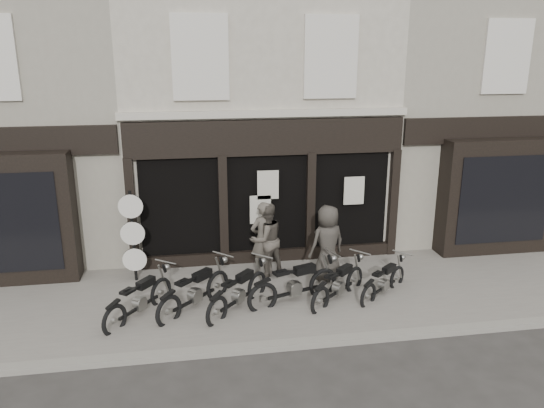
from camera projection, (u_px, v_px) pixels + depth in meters
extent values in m
plane|color=#2D2B28|center=(288.00, 316.00, 11.53)|extent=(90.00, 90.00, 0.00)
cube|color=slate|center=(281.00, 295.00, 12.37)|extent=(30.00, 4.20, 0.12)
cube|color=gray|center=(300.00, 344.00, 10.33)|extent=(30.00, 0.25, 0.13)
cube|color=#B8B09D|center=(252.00, 100.00, 16.07)|extent=(7.20, 6.00, 8.20)
cube|color=black|center=(267.00, 138.00, 13.33)|extent=(7.10, 0.18, 0.90)
cube|color=black|center=(267.00, 211.00, 13.94)|extent=(6.50, 0.10, 2.95)
cube|color=black|center=(267.00, 257.00, 14.23)|extent=(7.10, 0.20, 0.44)
cube|color=#B5AD9D|center=(267.00, 113.00, 13.19)|extent=(7.30, 0.22, 0.18)
cube|color=beige|center=(200.00, 57.00, 12.56)|extent=(1.35, 0.12, 2.00)
cube|color=black|center=(200.00, 57.00, 12.59)|extent=(1.05, 0.06, 1.70)
cube|color=beige|center=(331.00, 57.00, 13.06)|extent=(1.35, 0.12, 2.00)
cube|color=black|center=(330.00, 57.00, 13.09)|extent=(1.05, 0.06, 1.70)
cube|color=black|center=(132.00, 216.00, 13.31)|extent=(0.22, 0.22, 3.00)
cube|color=black|center=(223.00, 212.00, 13.67)|extent=(0.22, 0.22, 3.00)
cube|color=black|center=(310.00, 208.00, 14.02)|extent=(0.22, 0.22, 3.00)
cube|color=black|center=(393.00, 204.00, 14.38)|extent=(0.22, 0.22, 3.00)
cube|color=beige|center=(268.00, 185.00, 13.55)|extent=(0.55, 0.04, 0.75)
cube|color=beige|center=(354.00, 191.00, 13.98)|extent=(0.55, 0.04, 0.75)
cube|color=beige|center=(260.00, 210.00, 13.71)|extent=(0.55, 0.04, 0.75)
cube|color=gray|center=(30.00, 104.00, 15.08)|extent=(5.50, 6.00, 8.20)
cube|color=black|center=(5.00, 219.00, 12.58)|extent=(3.20, 0.70, 3.20)
cube|color=black|center=(0.00, 224.00, 12.25)|extent=(2.60, 0.06, 2.40)
cube|color=gray|center=(447.00, 97.00, 17.05)|extent=(5.50, 6.00, 8.20)
cube|color=black|center=(497.00, 196.00, 14.55)|extent=(3.20, 0.70, 3.20)
cube|color=black|center=(504.00, 200.00, 14.22)|extent=(2.60, 0.06, 2.40)
cube|color=black|center=(499.00, 129.00, 14.33)|extent=(5.40, 0.16, 0.70)
cube|color=beige|center=(507.00, 57.00, 13.81)|extent=(1.30, 0.10, 1.90)
cube|color=black|center=(506.00, 57.00, 13.84)|extent=(1.00, 0.06, 1.60)
torus|color=black|center=(161.00, 292.00, 11.91)|extent=(0.48, 0.60, 0.68)
torus|color=black|center=(115.00, 320.00, 10.67)|extent=(0.48, 0.60, 0.68)
cube|color=black|center=(139.00, 307.00, 11.30)|extent=(0.76, 0.98, 0.06)
cube|color=gray|center=(139.00, 303.00, 11.30)|extent=(0.29, 0.30, 0.26)
cube|color=black|center=(146.00, 283.00, 11.39)|extent=(0.41, 0.47, 0.17)
cube|color=black|center=(128.00, 291.00, 10.91)|extent=(0.34, 0.36, 0.06)
cylinder|color=gray|center=(165.00, 262.00, 11.91)|extent=(0.48, 0.38, 0.04)
torus|color=black|center=(217.00, 286.00, 12.20)|extent=(0.57, 0.58, 0.72)
torus|color=black|center=(169.00, 311.00, 11.00)|extent=(0.57, 0.58, 0.72)
cube|color=black|center=(194.00, 300.00, 11.61)|extent=(0.92, 0.93, 0.06)
cube|color=gray|center=(195.00, 296.00, 11.60)|extent=(0.31, 0.31, 0.28)
cube|color=black|center=(202.00, 275.00, 11.69)|extent=(0.47, 0.47, 0.18)
cube|color=black|center=(183.00, 282.00, 11.21)|extent=(0.37, 0.37, 0.06)
cylinder|color=gray|center=(223.00, 254.00, 12.18)|extent=(0.46, 0.46, 0.04)
torus|color=black|center=(257.00, 286.00, 12.20)|extent=(0.53, 0.58, 0.70)
torus|color=black|center=(217.00, 312.00, 11.00)|extent=(0.53, 0.58, 0.70)
cube|color=black|center=(238.00, 300.00, 11.61)|extent=(0.85, 0.94, 0.06)
cube|color=gray|center=(238.00, 296.00, 11.60)|extent=(0.30, 0.31, 0.27)
cube|color=black|center=(245.00, 276.00, 11.69)|extent=(0.44, 0.47, 0.17)
cube|color=black|center=(229.00, 284.00, 11.22)|extent=(0.36, 0.36, 0.06)
cylinder|color=gray|center=(262.00, 256.00, 12.19)|extent=(0.47, 0.42, 0.04)
torus|color=black|center=(323.00, 283.00, 12.29)|extent=(0.73, 0.34, 0.74)
torus|color=black|center=(263.00, 298.00, 11.55)|extent=(0.73, 0.34, 0.74)
cube|color=black|center=(294.00, 292.00, 11.93)|extent=(1.24, 0.49, 0.07)
cube|color=gray|center=(294.00, 289.00, 11.92)|extent=(0.31, 0.27, 0.28)
cube|color=black|center=(305.00, 269.00, 11.92)|extent=(0.54, 0.34, 0.19)
cube|color=black|center=(281.00, 273.00, 11.63)|extent=(0.38, 0.32, 0.07)
cylinder|color=gray|center=(332.00, 253.00, 12.19)|extent=(0.25, 0.61, 0.04)
torus|color=black|center=(354.00, 280.00, 12.56)|extent=(0.56, 0.50, 0.67)
torus|color=black|center=(320.00, 301.00, 11.51)|extent=(0.56, 0.50, 0.67)
cube|color=black|center=(338.00, 292.00, 12.04)|extent=(0.91, 0.80, 0.06)
cube|color=gray|center=(338.00, 288.00, 12.04)|extent=(0.29, 0.29, 0.25)
cube|color=black|center=(345.00, 270.00, 12.11)|extent=(0.45, 0.42, 0.17)
cube|color=black|center=(331.00, 276.00, 11.69)|extent=(0.35, 0.34, 0.06)
cylinder|color=gray|center=(360.00, 252.00, 12.54)|extent=(0.40, 0.45, 0.04)
torus|color=black|center=(397.00, 278.00, 12.73)|extent=(0.52, 0.45, 0.61)
torus|color=black|center=(368.00, 296.00, 11.79)|extent=(0.52, 0.45, 0.61)
cube|color=black|center=(383.00, 288.00, 12.27)|extent=(0.85, 0.71, 0.05)
cube|color=gray|center=(384.00, 285.00, 12.27)|extent=(0.27, 0.26, 0.23)
cube|color=black|center=(389.00, 269.00, 12.33)|extent=(0.42, 0.38, 0.15)
cube|color=black|center=(378.00, 274.00, 11.95)|extent=(0.32, 0.31, 0.05)
cylinder|color=gray|center=(402.00, 253.00, 12.71)|extent=(0.36, 0.42, 0.03)
imported|color=#4D483F|center=(263.00, 238.00, 13.19)|extent=(0.80, 0.67, 1.88)
imported|color=#48423A|center=(266.00, 239.00, 13.16)|extent=(1.11, 1.01, 1.86)
imported|color=#35312C|center=(327.00, 243.00, 12.84)|extent=(1.07, 0.86, 1.89)
cylinder|color=black|center=(137.00, 283.00, 13.09)|extent=(0.37, 0.37, 0.06)
cylinder|color=black|center=(133.00, 239.00, 12.76)|extent=(0.07, 0.07, 2.39)
cylinder|color=black|center=(131.00, 206.00, 12.50)|extent=(0.58, 0.06, 0.58)
cylinder|color=beige|center=(130.00, 207.00, 12.47)|extent=(0.58, 0.03, 0.58)
cylinder|color=black|center=(133.00, 233.00, 12.69)|extent=(0.58, 0.06, 0.58)
cylinder|color=beige|center=(133.00, 234.00, 12.66)|extent=(0.58, 0.03, 0.58)
cylinder|color=black|center=(135.00, 259.00, 12.88)|extent=(0.58, 0.06, 0.58)
cylinder|color=beige|center=(135.00, 260.00, 12.85)|extent=(0.58, 0.03, 0.58)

